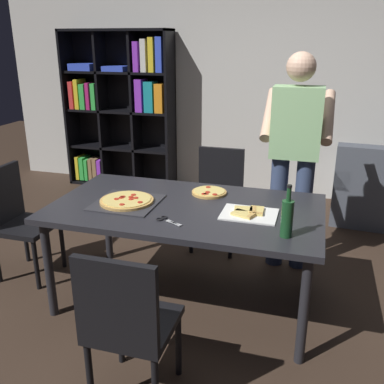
{
  "coord_description": "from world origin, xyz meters",
  "views": [
    {
      "loc": [
        0.82,
        -2.64,
        1.83
      ],
      "look_at": [
        0.0,
        0.15,
        0.8
      ],
      "focal_mm": 40.39,
      "sensor_mm": 36.0,
      "label": 1
    }
  ],
  "objects_px": {
    "dining_table": "(186,214)",
    "chair_far_side": "(218,192)",
    "chair_near_camera": "(127,321)",
    "chair_left_end": "(17,215)",
    "person_serving_pizza": "(295,151)",
    "pepperoni_pizza_on_tray": "(127,201)",
    "kitchen_scissors": "(166,220)",
    "bookshelf": "(120,107)",
    "second_pizza_plain": "(209,192)",
    "wine_bottle": "(287,217)"
  },
  "relations": [
    {
      "from": "dining_table",
      "to": "pepperoni_pizza_on_tray",
      "type": "relative_size",
      "value": 4.26
    },
    {
      "from": "chair_left_end",
      "to": "person_serving_pizza",
      "type": "height_order",
      "value": "person_serving_pizza"
    },
    {
      "from": "kitchen_scissors",
      "to": "pepperoni_pizza_on_tray",
      "type": "bearing_deg",
      "value": 149.82
    },
    {
      "from": "person_serving_pizza",
      "to": "kitchen_scissors",
      "type": "distance_m",
      "value": 1.3
    },
    {
      "from": "wine_bottle",
      "to": "kitchen_scissors",
      "type": "distance_m",
      "value": 0.75
    },
    {
      "from": "chair_near_camera",
      "to": "chair_left_end",
      "type": "xyz_separation_m",
      "value": [
        -1.41,
        1.0,
        0.0
      ]
    },
    {
      "from": "second_pizza_plain",
      "to": "bookshelf",
      "type": "bearing_deg",
      "value": 129.0
    },
    {
      "from": "chair_far_side",
      "to": "kitchen_scissors",
      "type": "bearing_deg",
      "value": -91.92
    },
    {
      "from": "dining_table",
      "to": "pepperoni_pizza_on_tray",
      "type": "xyz_separation_m",
      "value": [
        -0.41,
        -0.07,
        0.08
      ]
    },
    {
      "from": "chair_near_camera",
      "to": "person_serving_pizza",
      "type": "bearing_deg",
      "value": 69.61
    },
    {
      "from": "wine_bottle",
      "to": "pepperoni_pizza_on_tray",
      "type": "bearing_deg",
      "value": 168.2
    },
    {
      "from": "dining_table",
      "to": "wine_bottle",
      "type": "height_order",
      "value": "wine_bottle"
    },
    {
      "from": "chair_far_side",
      "to": "person_serving_pizza",
      "type": "bearing_deg",
      "value": -18.43
    },
    {
      "from": "person_serving_pizza",
      "to": "second_pizza_plain",
      "type": "xyz_separation_m",
      "value": [
        -0.57,
        -0.49,
        -0.24
      ]
    },
    {
      "from": "pepperoni_pizza_on_tray",
      "to": "wine_bottle",
      "type": "distance_m",
      "value": 1.14
    },
    {
      "from": "dining_table",
      "to": "kitchen_scissors",
      "type": "relative_size",
      "value": 9.47
    },
    {
      "from": "chair_left_end",
      "to": "wine_bottle",
      "type": "bearing_deg",
      "value": -8.12
    },
    {
      "from": "chair_far_side",
      "to": "second_pizza_plain",
      "type": "xyz_separation_m",
      "value": [
        0.09,
        -0.71,
        0.25
      ]
    },
    {
      "from": "chair_far_side",
      "to": "chair_left_end",
      "type": "height_order",
      "value": "same"
    },
    {
      "from": "chair_near_camera",
      "to": "bookshelf",
      "type": "xyz_separation_m",
      "value": [
        -1.61,
        3.38,
        0.51
      ]
    },
    {
      "from": "bookshelf",
      "to": "chair_near_camera",
      "type": "bearing_deg",
      "value": -64.6
    },
    {
      "from": "pepperoni_pizza_on_tray",
      "to": "chair_left_end",
      "type": "bearing_deg",
      "value": 176.05
    },
    {
      "from": "chair_near_camera",
      "to": "second_pizza_plain",
      "type": "bearing_deg",
      "value": 85.89
    },
    {
      "from": "chair_near_camera",
      "to": "wine_bottle",
      "type": "height_order",
      "value": "wine_bottle"
    },
    {
      "from": "kitchen_scissors",
      "to": "dining_table",
      "type": "bearing_deg",
      "value": 81.37
    },
    {
      "from": "chair_left_end",
      "to": "kitchen_scissors",
      "type": "xyz_separation_m",
      "value": [
        1.37,
        -0.28,
        0.24
      ]
    },
    {
      "from": "person_serving_pizza",
      "to": "bookshelf",
      "type": "bearing_deg",
      "value": 144.69
    },
    {
      "from": "bookshelf",
      "to": "person_serving_pizza",
      "type": "relative_size",
      "value": 1.11
    },
    {
      "from": "chair_far_side",
      "to": "second_pizza_plain",
      "type": "distance_m",
      "value": 0.76
    },
    {
      "from": "chair_near_camera",
      "to": "kitchen_scissors",
      "type": "height_order",
      "value": "chair_near_camera"
    },
    {
      "from": "bookshelf",
      "to": "pepperoni_pizza_on_tray",
      "type": "height_order",
      "value": "bookshelf"
    },
    {
      "from": "wine_bottle",
      "to": "chair_left_end",
      "type": "bearing_deg",
      "value": 171.88
    },
    {
      "from": "bookshelf",
      "to": "wine_bottle",
      "type": "xyz_separation_m",
      "value": [
        2.31,
        -2.69,
        -0.15
      ]
    },
    {
      "from": "bookshelf",
      "to": "wine_bottle",
      "type": "bearing_deg",
      "value": -49.33
    },
    {
      "from": "chair_far_side",
      "to": "pepperoni_pizza_on_tray",
      "type": "height_order",
      "value": "chair_far_side"
    },
    {
      "from": "person_serving_pizza",
      "to": "kitchen_scissors",
      "type": "bearing_deg",
      "value": -123.55
    },
    {
      "from": "dining_table",
      "to": "second_pizza_plain",
      "type": "relative_size",
      "value": 7.15
    },
    {
      "from": "bookshelf",
      "to": "person_serving_pizza",
      "type": "bearing_deg",
      "value": -35.31
    },
    {
      "from": "bookshelf",
      "to": "pepperoni_pizza_on_tray",
      "type": "relative_size",
      "value": 4.5
    },
    {
      "from": "chair_left_end",
      "to": "second_pizza_plain",
      "type": "distance_m",
      "value": 1.55
    },
    {
      "from": "chair_far_side",
      "to": "kitchen_scissors",
      "type": "xyz_separation_m",
      "value": [
        -0.04,
        -1.28,
        0.24
      ]
    },
    {
      "from": "dining_table",
      "to": "chair_far_side",
      "type": "height_order",
      "value": "chair_far_side"
    },
    {
      "from": "kitchen_scissors",
      "to": "second_pizza_plain",
      "type": "height_order",
      "value": "second_pizza_plain"
    },
    {
      "from": "person_serving_pizza",
      "to": "chair_near_camera",
      "type": "bearing_deg",
      "value": -110.39
    },
    {
      "from": "chair_left_end",
      "to": "second_pizza_plain",
      "type": "height_order",
      "value": "chair_left_end"
    },
    {
      "from": "pepperoni_pizza_on_tray",
      "to": "chair_far_side",
      "type": "bearing_deg",
      "value": 68.98
    },
    {
      "from": "person_serving_pizza",
      "to": "dining_table",
      "type": "bearing_deg",
      "value": -130.32
    },
    {
      "from": "chair_far_side",
      "to": "chair_left_end",
      "type": "xyz_separation_m",
      "value": [
        -1.41,
        -1.0,
        0.0
      ]
    },
    {
      "from": "person_serving_pizza",
      "to": "second_pizza_plain",
      "type": "relative_size",
      "value": 6.77
    },
    {
      "from": "chair_near_camera",
      "to": "chair_left_end",
      "type": "bearing_deg",
      "value": 144.66
    }
  ]
}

